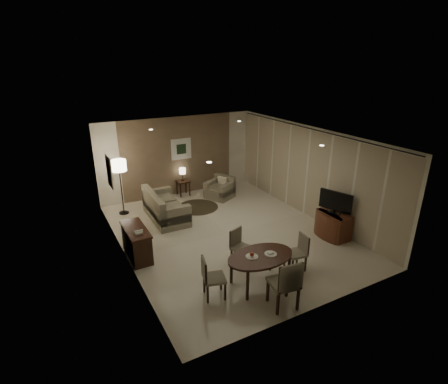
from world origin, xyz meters
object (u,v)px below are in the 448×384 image
chair_far (242,248)px  console_desk (137,243)px  armchair (220,188)px  chair_right (296,253)px  chair_near (283,282)px  floor_lamp (121,187)px  dining_table (260,270)px  chair_left (214,278)px  tv_cabinet (333,225)px  sofa (166,205)px  side_table (183,188)px

chair_far → console_desk: bearing=123.3°
armchair → chair_right: bearing=-33.0°
chair_near → floor_lamp: floor_lamp is taller
console_desk → dining_table: size_ratio=0.81×
armchair → floor_lamp: 3.26m
dining_table → chair_left: chair_left is taller
dining_table → chair_right: (1.02, 0.09, 0.07)m
tv_cabinet → chair_left: 4.01m
console_desk → tv_cabinet: 5.11m
console_desk → tv_cabinet: console_desk is taller
armchair → tv_cabinet: bearing=-7.4°
dining_table → sofa: bearing=99.0°
console_desk → armchair: (3.52, 2.43, -0.01)m
chair_near → chair_left: (-1.03, 0.88, -0.09)m
chair_left → floor_lamp: (-0.64, 4.93, 0.42)m
chair_right → sofa: (-1.66, 3.96, 0.01)m
chair_far → chair_right: (0.95, -0.75, -0.01)m
tv_cabinet → chair_left: bearing=-169.3°
tv_cabinet → sofa: sofa is taller
armchair → side_table: 1.30m
dining_table → chair_left: size_ratio=1.68×
tv_cabinet → chair_far: 2.85m
sofa → floor_lamp: bearing=47.6°
console_desk → armchair: 4.28m
tv_cabinet → chair_right: 2.04m
tv_cabinet → dining_table: 3.03m
chair_far → chair_left: (-1.09, -0.74, 0.01)m
console_desk → chair_far: (2.05, -1.50, 0.06)m
chair_right → chair_near: bearing=-42.6°
console_desk → chair_near: bearing=-57.6°
tv_cabinet → side_table: bearing=116.6°
chair_right → console_desk: bearing=-120.0°
chair_left → chair_right: bearing=-75.8°
tv_cabinet → chair_near: (-2.91, -1.62, 0.18)m
dining_table → chair_near: chair_near is taller
tv_cabinet → chair_far: size_ratio=1.04×
chair_near → dining_table: bearing=-80.8°
chair_right → floor_lamp: size_ratio=0.49×
console_desk → chair_right: bearing=-36.9°
armchair → floor_lamp: size_ratio=0.48×
dining_table → chair_far: chair_far is taller
chair_left → floor_lamp: floor_lamp is taller
chair_left → chair_right: size_ratio=1.05×
chair_far → side_table: (0.47, 4.74, -0.16)m
console_desk → floor_lamp: size_ratio=0.70×
tv_cabinet → chair_far: (-2.84, -0.00, 0.08)m
chair_right → armchair: 4.70m
tv_cabinet → side_table: 5.30m
chair_far → sofa: size_ratio=0.47×
chair_right → sofa: sofa is taller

